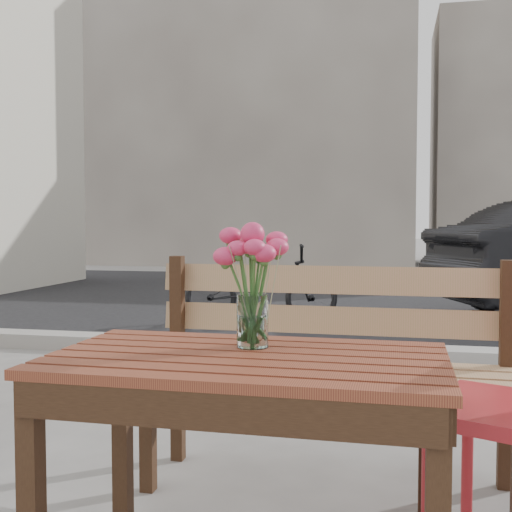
% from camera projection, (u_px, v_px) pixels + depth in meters
% --- Properties ---
extents(street, '(30.00, 8.12, 0.12)m').
position_uv_depth(street, '(345.00, 316.00, 6.88)').
color(street, black).
rests_on(street, ground).
extents(backdrop_buildings, '(15.50, 4.00, 8.00)m').
position_uv_depth(backdrop_buildings, '(380.00, 118.00, 15.77)').
color(backdrop_buildings, slate).
rests_on(backdrop_buildings, ground).
extents(main_table, '(1.10, 0.65, 0.67)m').
position_uv_depth(main_table, '(247.00, 394.00, 1.78)').
color(main_table, '#5D2518').
rests_on(main_table, ground).
extents(main_bench, '(1.48, 0.47, 0.91)m').
position_uv_depth(main_bench, '(330.00, 344.00, 2.55)').
color(main_bench, '#A48454').
rests_on(main_bench, ground).
extents(main_vase, '(0.20, 0.20, 0.37)m').
position_uv_depth(main_vase, '(252.00, 270.00, 1.87)').
color(main_vase, white).
rests_on(main_vase, main_table).
extents(bicycle, '(1.63, 0.80, 0.82)m').
position_uv_depth(bicycle, '(261.00, 284.00, 6.56)').
color(bicycle, black).
rests_on(bicycle, ground).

